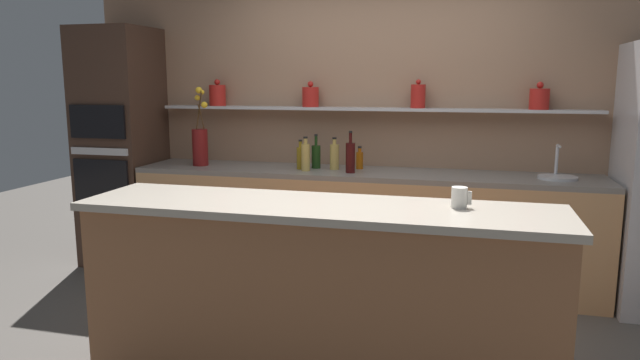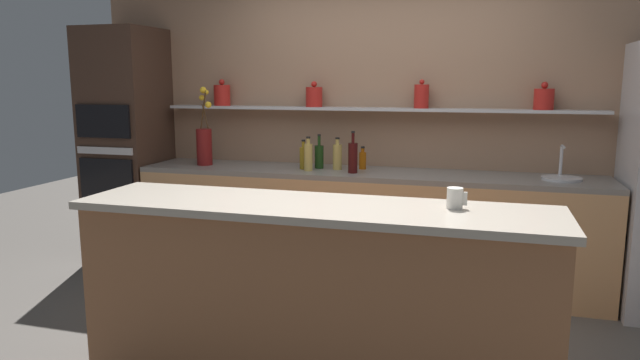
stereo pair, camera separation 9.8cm
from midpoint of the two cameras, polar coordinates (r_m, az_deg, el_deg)
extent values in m
plane|color=#4C4742|center=(3.69, 2.51, -16.42)|extent=(12.00, 12.00, 0.00)
cube|color=#937056|center=(4.89, 7.10, 5.86)|extent=(5.20, 0.10, 2.60)
cube|color=#B7B7BC|center=(4.77, 5.66, 7.08)|extent=(3.63, 0.18, 0.02)
cylinder|color=#AD1E19|center=(5.17, -9.23, 8.36)|extent=(0.14, 0.14, 0.18)
sphere|color=#AD1E19|center=(5.17, -9.26, 9.65)|extent=(0.05, 0.05, 0.05)
cylinder|color=#AD1E19|center=(4.87, -0.01, 8.30)|extent=(0.14, 0.14, 0.17)
sphere|color=#AD1E19|center=(4.87, -0.01, 9.57)|extent=(0.05, 0.05, 0.05)
cylinder|color=#AD1E19|center=(4.70, 10.71, 8.22)|extent=(0.12, 0.12, 0.19)
sphere|color=#AD1E19|center=(4.69, 10.76, 9.62)|extent=(0.04, 0.04, 0.04)
cylinder|color=#AD1E19|center=(4.70, 22.04, 7.50)|extent=(0.15, 0.15, 0.16)
sphere|color=#AD1E19|center=(4.69, 22.12, 8.78)|extent=(0.05, 0.05, 0.05)
cube|color=tan|center=(4.70, 4.96, -4.91)|extent=(3.73, 0.62, 0.88)
cube|color=slate|center=(4.60, 5.04, 0.64)|extent=(3.73, 0.62, 0.04)
cube|color=#99603D|center=(3.05, 0.29, -12.18)|extent=(2.40, 0.55, 0.98)
cube|color=#ADA393|center=(2.90, 0.30, -2.79)|extent=(2.46, 0.61, 0.04)
cube|color=#3D281E|center=(5.44, -18.22, 3.18)|extent=(0.62, 0.62, 2.10)
cube|color=black|center=(5.22, -20.04, -0.17)|extent=(0.52, 0.02, 0.40)
cube|color=black|center=(5.16, -20.38, 5.53)|extent=(0.52, 0.02, 0.28)
cube|color=#B7B7BC|center=(5.18, -20.22, 2.77)|extent=(0.54, 0.02, 0.06)
cylinder|color=maroon|center=(5.00, -10.95, 3.26)|extent=(0.13, 0.13, 0.31)
cylinder|color=#4C3319|center=(4.98, -11.03, 6.82)|extent=(0.08, 0.03, 0.30)
sphere|color=yellow|center=(5.00, -10.74, 8.62)|extent=(0.04, 0.04, 0.04)
cylinder|color=#4C3319|center=(4.98, -11.07, 6.92)|extent=(0.05, 0.02, 0.33)
sphere|color=yellow|center=(5.01, -11.06, 8.82)|extent=(0.06, 0.06, 0.06)
cylinder|color=#4C3319|center=(4.96, -10.82, 6.22)|extent=(0.02, 0.05, 0.20)
sphere|color=yellow|center=(4.92, -10.55, 7.41)|extent=(0.05, 0.05, 0.05)
cylinder|color=#4C3319|center=(4.96, -10.85, 6.27)|extent=(0.03, 0.06, 0.21)
sphere|color=yellow|center=(4.92, -10.61, 7.51)|extent=(0.04, 0.04, 0.04)
cylinder|color=#4C3319|center=(5.01, -11.10, 6.56)|extent=(0.04, 0.03, 0.26)
sphere|color=yellow|center=(5.05, -11.20, 8.07)|extent=(0.05, 0.05, 0.05)
cylinder|color=#B7B7BC|center=(4.56, 23.58, 0.13)|extent=(0.28, 0.28, 0.02)
cylinder|color=#B7B7BC|center=(4.64, 23.52, 1.80)|extent=(0.02, 0.02, 0.22)
cylinder|color=#B7B7BC|center=(4.57, 23.71, 3.06)|extent=(0.02, 0.12, 0.02)
cylinder|color=#9E4C0A|center=(4.70, 4.88, 1.93)|extent=(0.06, 0.06, 0.14)
cylinder|color=#9E4C0A|center=(4.69, 4.90, 2.98)|extent=(0.03, 0.03, 0.04)
cylinder|color=black|center=(4.69, 4.90, 3.28)|extent=(0.03, 0.03, 0.01)
cylinder|color=#380C0C|center=(4.49, 3.93, 2.21)|extent=(0.07, 0.07, 0.24)
cylinder|color=#380C0C|center=(4.47, 3.95, 4.22)|extent=(0.02, 0.02, 0.08)
cylinder|color=black|center=(4.47, 3.96, 4.82)|extent=(0.03, 0.03, 0.01)
cylinder|color=olive|center=(4.69, -1.08, 2.19)|extent=(0.06, 0.06, 0.18)
cylinder|color=olive|center=(4.67, -1.08, 3.58)|extent=(0.03, 0.03, 0.05)
cylinder|color=black|center=(4.67, -1.08, 3.97)|extent=(0.03, 0.03, 0.01)
cylinder|color=#193814|center=(4.73, 0.51, 2.33)|extent=(0.07, 0.07, 0.19)
cylinder|color=#193814|center=(4.72, 0.51, 3.95)|extent=(0.02, 0.02, 0.08)
cylinder|color=black|center=(4.71, 0.51, 4.52)|extent=(0.03, 0.03, 0.01)
cylinder|color=tan|center=(4.59, -0.57, 2.27)|extent=(0.07, 0.07, 0.22)
cylinder|color=tan|center=(4.57, -0.57, 3.90)|extent=(0.03, 0.03, 0.04)
cylinder|color=black|center=(4.57, -0.57, 4.27)|extent=(0.03, 0.03, 0.01)
cylinder|color=tan|center=(4.67, 2.35, 2.31)|extent=(0.07, 0.07, 0.20)
cylinder|color=tan|center=(4.65, 2.36, 3.83)|extent=(0.03, 0.03, 0.04)
cylinder|color=black|center=(4.65, 2.36, 4.19)|extent=(0.03, 0.03, 0.01)
cylinder|color=silver|center=(2.87, 14.29, -1.77)|extent=(0.08, 0.08, 0.10)
cube|color=silver|center=(2.87, 15.27, -1.82)|extent=(0.02, 0.01, 0.07)
camera|label=1|loc=(0.05, -89.26, 0.13)|focal=32.00mm
camera|label=2|loc=(0.05, 90.74, -0.13)|focal=32.00mm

